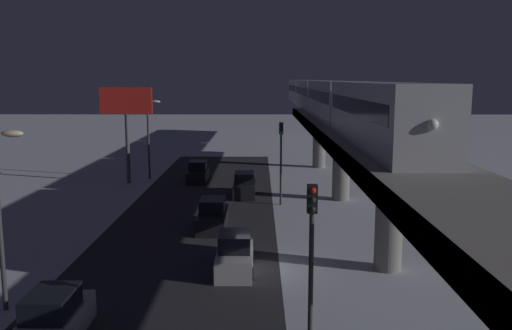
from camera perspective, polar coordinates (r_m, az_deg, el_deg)
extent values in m
plane|color=silver|center=(28.00, 0.38, -11.01)|extent=(240.00, 240.00, 0.00)
cube|color=#28282D|center=(28.34, -8.83, -10.86)|extent=(11.00, 80.07, 0.01)
cube|color=gray|center=(27.38, 14.28, 0.52)|extent=(5.00, 80.07, 0.80)
cube|color=#38383D|center=(26.91, 9.36, 0.53)|extent=(0.24, 78.47, 0.80)
cylinder|color=gray|center=(59.09, 6.76, 2.30)|extent=(1.40, 1.40, 5.28)
cylinder|color=gray|center=(43.37, 9.09, -0.25)|extent=(1.40, 1.40, 5.28)
cylinder|color=gray|center=(27.99, 14.04, -5.64)|extent=(1.40, 1.40, 5.28)
cube|color=#B7BABF|center=(30.12, 13.05, 5.35)|extent=(2.90, 18.00, 3.40)
cube|color=black|center=(30.09, 13.08, 6.13)|extent=(2.94, 16.20, 0.90)
cube|color=#B7BABF|center=(48.41, 8.24, 6.86)|extent=(2.90, 18.00, 3.40)
cube|color=black|center=(48.40, 8.25, 7.34)|extent=(2.94, 16.20, 0.90)
cube|color=#B7BABF|center=(66.88, 6.06, 7.52)|extent=(2.90, 18.00, 3.40)
cube|color=black|center=(66.87, 6.07, 7.87)|extent=(2.94, 16.20, 0.90)
cube|color=#B7BABF|center=(85.40, 4.83, 7.90)|extent=(2.90, 18.00, 3.40)
cube|color=black|center=(85.39, 4.83, 8.17)|extent=(2.94, 16.20, 0.90)
sphere|color=white|center=(21.39, 18.35, 4.10)|extent=(0.44, 0.44, 0.44)
cube|color=#B2B2B7|center=(27.61, -2.26, -10.10)|extent=(1.80, 4.24, 1.10)
cube|color=black|center=(27.30, -2.28, -8.15)|extent=(1.58, 2.04, 0.87)
cylinder|color=black|center=(28.98, -3.85, -9.65)|extent=(0.20, 0.64, 0.64)
cylinder|color=black|center=(28.91, -0.42, -9.68)|extent=(0.20, 0.64, 0.64)
cylinder|color=black|center=(26.51, -4.28, -11.49)|extent=(0.20, 0.64, 0.64)
cylinder|color=black|center=(26.43, -0.50, -11.53)|extent=(0.20, 0.64, 0.64)
cube|color=#B2B2B7|center=(21.95, -20.88, -15.99)|extent=(1.80, 4.69, 1.10)
cube|color=black|center=(21.56, -21.03, -13.61)|extent=(1.58, 2.25, 0.87)
cube|color=black|center=(35.17, -4.63, -5.86)|extent=(1.80, 4.62, 1.10)
cube|color=black|center=(34.93, -4.65, -4.30)|extent=(1.58, 2.22, 0.87)
cube|color=black|center=(44.70, -1.24, -2.58)|extent=(1.80, 4.45, 1.10)
cube|color=black|center=(44.51, -1.24, -1.33)|extent=(1.58, 2.14, 0.87)
cube|color=black|center=(51.09, -6.21, -1.14)|extent=(1.80, 4.06, 1.10)
cube|color=black|center=(50.93, -6.23, -0.05)|extent=(1.58, 1.95, 0.87)
cylinder|color=#2D2D2D|center=(17.84, 5.85, -13.68)|extent=(0.16, 0.16, 5.50)
cube|color=black|center=(16.86, 6.03, -3.61)|extent=(0.32, 0.32, 0.90)
sphere|color=red|center=(16.62, 6.10, -2.74)|extent=(0.20, 0.20, 0.20)
sphere|color=black|center=(16.69, 6.09, -3.75)|extent=(0.20, 0.20, 0.20)
sphere|color=black|center=(16.76, 6.07, -4.75)|extent=(0.20, 0.20, 0.20)
cylinder|color=#2D2D2D|center=(41.06, 2.67, -0.52)|extent=(0.16, 0.16, 5.50)
cube|color=black|center=(40.64, 2.71, 3.93)|extent=(0.32, 0.32, 0.90)
sphere|color=black|center=(40.44, 2.72, 4.33)|extent=(0.20, 0.20, 0.20)
sphere|color=black|center=(40.46, 2.72, 3.91)|extent=(0.20, 0.20, 0.20)
sphere|color=#19E53F|center=(40.49, 2.71, 3.49)|extent=(0.20, 0.20, 0.20)
cylinder|color=#4C4C51|center=(51.09, -13.54, 1.72)|extent=(0.36, 0.36, 6.50)
cube|color=red|center=(50.72, -13.73, 6.71)|extent=(4.80, 0.30, 2.40)
ellipsoid|color=#F4E5B2|center=(23.58, -24.61, 3.08)|extent=(0.90, 0.44, 0.30)
cylinder|color=#38383D|center=(52.72, -11.41, 2.57)|extent=(0.20, 0.20, 7.50)
ellipsoid|color=#F4E5B2|center=(52.27, -10.68, 6.66)|extent=(0.90, 0.44, 0.30)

